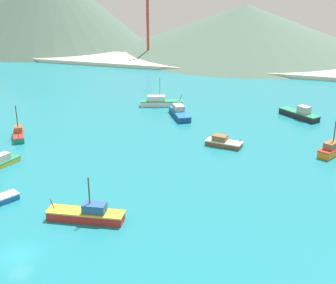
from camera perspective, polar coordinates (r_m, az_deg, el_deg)
The scene contains 12 objects.
ground at distance 81.26m, azimuth -6.06°, elevation -2.33°, with size 260.00×280.00×0.50m.
fishing_boat_0 at distance 103.93m, azimuth 1.44°, elevation 3.63°, with size 7.27×9.71×2.48m.
fishing_boat_1 at distance 107.17m, azimuth 16.00°, elevation 3.38°, with size 9.35×8.30×2.92m.
fishing_boat_4 at distance 62.57m, azimuth -9.96°, elevation -8.79°, with size 10.58×3.77×6.27m.
fishing_boat_6 at distance 95.23m, azimuth -17.98°, elevation 0.94°, with size 5.53×6.79×6.57m.
fishing_boat_7 at distance 87.76m, azimuth 19.69°, elevation -0.83°, with size 5.49×7.79×6.33m.
fishing_boat_8 at distance 112.03m, azimuth -0.92°, elevation 4.95°, with size 10.53×5.41×6.89m.
fishing_boat_11 at distance 87.15m, azimuth 6.82°, elevation -0.03°, with size 7.12×3.54×2.04m.
beach_strip at distance 159.61m, azimuth 6.13°, elevation 9.45°, with size 247.00×22.20×1.20m, color beige.
hill_west at distance 212.34m, azimuth -14.81°, elevation 16.32°, with size 84.65×84.65×35.26m.
hill_central at distance 191.68m, azimuth 9.54°, elevation 13.75°, with size 102.79×102.79×18.29m.
radio_tower at distance 171.11m, azimuth -2.53°, elevation 14.58°, with size 2.60×2.08×25.96m.
Camera 1 is at (30.35, -38.44, 31.33)m, focal length 49.28 mm.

